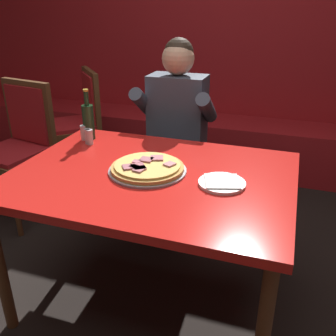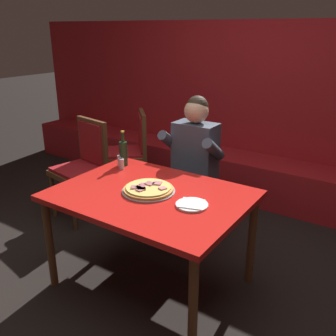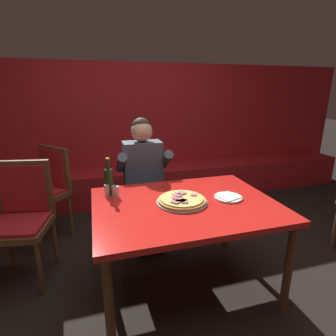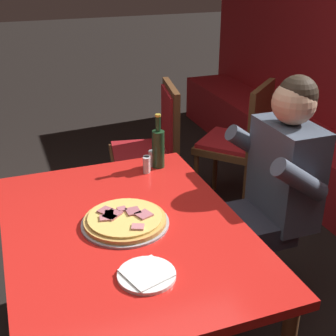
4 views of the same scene
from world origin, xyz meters
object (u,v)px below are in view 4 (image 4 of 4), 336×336
at_px(pizza, 125,220).
at_px(shaker_black_pepper, 146,166).
at_px(diner_seated_blue_shirt, 270,189).
at_px(beer_bottle, 158,147).
at_px(shaker_red_pepper_flakes, 147,164).
at_px(plate_white_paper, 147,275).
at_px(main_dining_table, 126,242).
at_px(dining_chair_by_booth, 154,144).
at_px(dining_chair_near_left, 242,137).
at_px(shaker_parmesan, 152,159).

relative_size(pizza, shaker_black_pepper, 4.32).
bearing_deg(diner_seated_blue_shirt, beer_bottle, -128.72).
distance_m(shaker_red_pepper_flakes, diner_seated_blue_shirt, 0.64).
height_order(beer_bottle, shaker_red_pepper_flakes, beer_bottle).
bearing_deg(plate_white_paper, main_dining_table, 177.52).
distance_m(dining_chair_by_booth, dining_chair_near_left, 0.64).
xyz_separation_m(pizza, beer_bottle, (-0.49, 0.32, 0.09)).
height_order(pizza, dining_chair_by_booth, dining_chair_by_booth).
relative_size(main_dining_table, pizza, 3.54).
xyz_separation_m(main_dining_table, dining_chair_near_left, (-1.12, 1.17, -0.10)).
bearing_deg(dining_chair_near_left, diner_seated_blue_shirt, -21.46).
distance_m(shaker_parmesan, dining_chair_by_booth, 0.75).
relative_size(beer_bottle, shaker_parmesan, 3.40).
bearing_deg(pizza, shaker_black_pepper, 151.64).
relative_size(main_dining_table, plate_white_paper, 6.26).
bearing_deg(dining_chair_by_booth, shaker_black_pepper, -21.20).
xyz_separation_m(beer_bottle, dining_chair_by_booth, (-0.70, 0.21, -0.28)).
height_order(shaker_parmesan, diner_seated_blue_shirt, diner_seated_blue_shirt).
height_order(dining_chair_by_booth, dining_chair_near_left, dining_chair_by_booth).
height_order(pizza, plate_white_paper, pizza).
relative_size(main_dining_table, dining_chair_by_booth, 1.34).
relative_size(main_dining_table, dining_chair_near_left, 1.36).
distance_m(main_dining_table, diner_seated_blue_shirt, 0.80).
bearing_deg(main_dining_table, shaker_red_pepper_flakes, 152.25).
xyz_separation_m(shaker_parmesan, diner_seated_blue_shirt, (0.39, 0.49, -0.08)).
bearing_deg(beer_bottle, diner_seated_blue_shirt, 51.28).
relative_size(beer_bottle, dining_chair_by_booth, 0.30).
bearing_deg(shaker_black_pepper, dining_chair_near_left, 125.15).
bearing_deg(dining_chair_near_left, shaker_red_pepper_flakes, -55.29).
bearing_deg(beer_bottle, shaker_parmesan, -127.24).
height_order(plate_white_paper, dining_chair_near_left, dining_chair_near_left).
bearing_deg(pizza, beer_bottle, 146.86).
distance_m(beer_bottle, diner_seated_blue_shirt, 0.61).
distance_m(plate_white_paper, beer_bottle, 0.93).
xyz_separation_m(shaker_parmesan, dining_chair_by_booth, (-0.68, 0.24, -0.21)).
height_order(main_dining_table, dining_chair_by_booth, dining_chair_by_booth).
bearing_deg(shaker_black_pepper, shaker_red_pepper_flakes, 154.06).
relative_size(dining_chair_by_booth, dining_chair_near_left, 1.02).
xyz_separation_m(pizza, diner_seated_blue_shirt, (-0.12, 0.78, -0.06)).
bearing_deg(main_dining_table, beer_bottle, 147.54).
height_order(main_dining_table, beer_bottle, beer_bottle).
bearing_deg(shaker_red_pepper_flakes, shaker_parmesan, 139.39).
height_order(pizza, shaker_red_pepper_flakes, shaker_red_pepper_flakes).
xyz_separation_m(beer_bottle, dining_chair_near_left, (-0.60, 0.84, -0.28)).
xyz_separation_m(plate_white_paper, shaker_red_pepper_flakes, (-0.82, 0.27, 0.03)).
xyz_separation_m(shaker_black_pepper, dining_chair_by_booth, (-0.75, 0.29, -0.21)).
bearing_deg(dining_chair_near_left, main_dining_table, -46.31).
height_order(shaker_parmesan, shaker_black_pepper, same).
bearing_deg(pizza, main_dining_table, -17.06).
xyz_separation_m(shaker_red_pepper_flakes, dining_chair_by_booth, (-0.73, 0.28, -0.21)).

